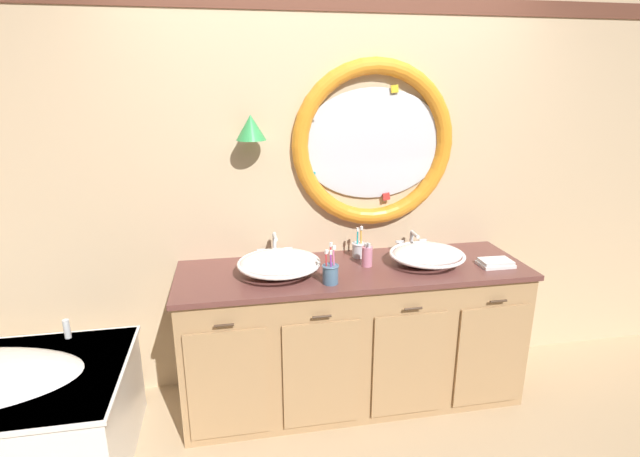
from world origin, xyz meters
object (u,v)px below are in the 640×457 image
Objects in this scene: soap_dispenser at (367,256)px; toothbrush_holder_right at (359,249)px; sink_basin_right at (427,255)px; folded_hand_towel at (496,263)px; sink_basin_left at (279,263)px; toothbrush_holder_left at (330,273)px.

toothbrush_holder_right is at bearing 92.84° from soap_dispenser.
folded_hand_towel is at bearing -13.88° from sink_basin_right.
sink_basin_left is 0.31m from toothbrush_holder_left.
sink_basin_left is 1.27m from folded_hand_towel.
sink_basin_left is 0.88m from sink_basin_right.
sink_basin_left reaches higher than sink_basin_right.
soap_dispenser is at bearing 4.71° from sink_basin_left.
folded_hand_towel is (0.39, -0.10, -0.04)m from sink_basin_right.
toothbrush_holder_left is at bearing -175.96° from folded_hand_towel.
toothbrush_holder_left is at bearing -164.81° from sink_basin_right.
folded_hand_towel is at bearing -10.60° from soap_dispenser.
soap_dispenser is (0.52, 0.04, -0.00)m from sink_basin_left.
soap_dispenser is 0.76m from folded_hand_towel.
toothbrush_holder_right is 1.32× the size of soap_dispenser.
sink_basin_right reaches higher than folded_hand_towel.
folded_hand_towel is (0.75, -0.14, -0.05)m from soap_dispenser.
sink_basin_left is at bearing -158.84° from toothbrush_holder_right.
toothbrush_holder_right is at bearing 55.09° from toothbrush_holder_left.
sink_basin_left is 1.05× the size of sink_basin_right.
toothbrush_holder_right is 1.01× the size of folded_hand_towel.
soap_dispenser is at bearing 173.10° from sink_basin_right.
soap_dispenser is (-0.36, 0.04, 0.00)m from sink_basin_right.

